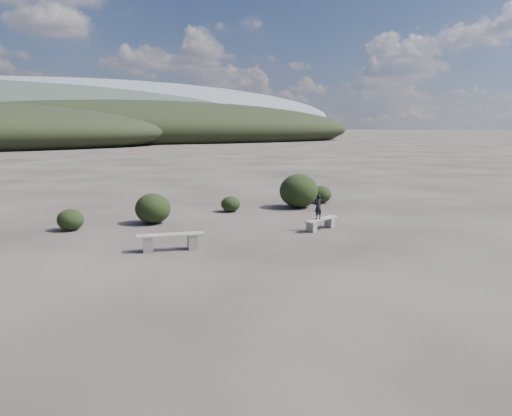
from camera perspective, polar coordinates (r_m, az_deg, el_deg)
ground at (r=13.30m, az=6.65°, el=-6.88°), size 1200.00×1200.00×0.00m
bench_left at (r=15.26m, az=-9.78°, el=-3.67°), size 2.04×0.97×0.50m
bench_right at (r=18.22m, az=7.43°, el=-1.69°), size 1.68×0.76×0.41m
seated_person at (r=17.96m, az=7.10°, el=0.15°), size 0.36×0.26×0.90m
shrub_a at (r=19.13m, az=-20.44°, el=-1.26°), size 0.94×0.94×0.77m
shrub_b at (r=19.59m, az=-11.70°, el=-0.05°), size 1.36×1.36×1.17m
shrub_c at (r=21.91m, az=-2.92°, el=0.46°), size 0.85×0.85×0.68m
shrub_d at (r=23.04m, az=4.91°, el=1.97°), size 1.78×1.78×1.56m
shrub_e at (r=24.60m, az=7.43°, el=1.56°), size 1.02×1.02×0.85m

